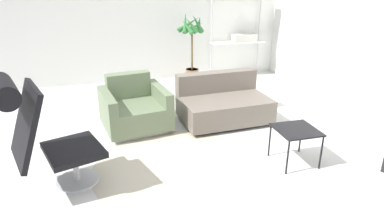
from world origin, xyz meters
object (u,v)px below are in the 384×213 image
object	(u,v)px
armchair_red	(134,110)
shelf_unit	(242,9)
potted_plant	(192,48)
lounge_chair	(36,125)
couch_low	(223,104)
side_table	(296,132)

from	to	relation	value
armchair_red	shelf_unit	size ratio (longest dim) A/B	0.48
potted_plant	shelf_unit	bearing A→B (deg)	13.98
lounge_chair	shelf_unit	distance (m)	4.88
lounge_chair	armchair_red	distance (m)	1.71
couch_low	shelf_unit	size ratio (longest dim) A/B	0.64
armchair_red	couch_low	world-z (taller)	armchair_red
lounge_chair	potted_plant	world-z (taller)	potted_plant
armchair_red	shelf_unit	distance (m)	3.39
lounge_chair	side_table	xyz separation A→B (m)	(2.68, -0.15, -0.34)
couch_low	shelf_unit	distance (m)	2.70
armchair_red	side_table	xyz separation A→B (m)	(1.65, -1.45, 0.11)
armchair_red	couch_low	bearing A→B (deg)	167.65
side_table	couch_low	bearing A→B (deg)	105.18
side_table	potted_plant	xyz separation A→B (m)	(-0.34, 3.24, 0.33)
shelf_unit	potted_plant	bearing A→B (deg)	-166.02
couch_low	shelf_unit	xyz separation A→B (m)	(1.16, 2.16, 1.14)
lounge_chair	couch_low	xyz separation A→B (m)	(2.31, 1.22, -0.47)
couch_low	side_table	bearing A→B (deg)	101.83
side_table	potted_plant	distance (m)	3.28
lounge_chair	armchair_red	size ratio (longest dim) A/B	1.24
lounge_chair	couch_low	bearing A→B (deg)	99.22
side_table	shelf_unit	xyz separation A→B (m)	(0.79, 3.52, 1.01)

